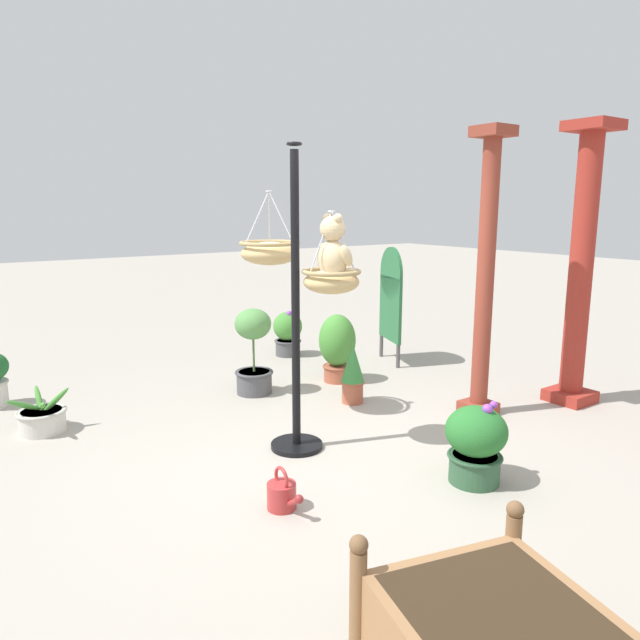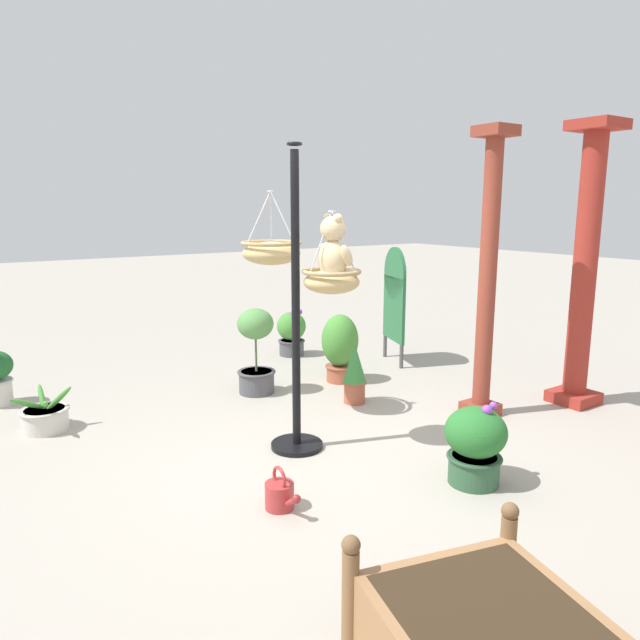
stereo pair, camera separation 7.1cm
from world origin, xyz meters
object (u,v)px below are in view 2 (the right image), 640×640
Objects in this scene: potted_plant_small_succulent at (340,346)px; potted_plant_conical_shrub at (256,350)px; greenhouse_pillar_far_back at (584,272)px; potted_plant_bushy_green at (475,443)px; potted_plant_broad_leaf at (45,416)px; teddy_bear at (334,251)px; hanging_basket_left_high at (271,252)px; display_pole_central at (296,358)px; greenhouse_pillar_right at (487,282)px; hanging_basket_with_teddy at (332,280)px; potted_plant_tall_leafy at (291,333)px; display_sign_board at (394,295)px; potted_plant_trailing_ivy at (355,373)px; watering_can at (280,494)px.

potted_plant_small_succulent is 0.85× the size of potted_plant_conical_shrub.
potted_plant_bushy_green is at bearing -74.18° from greenhouse_pillar_far_back.
teddy_bear is at bearing 48.22° from potted_plant_broad_leaf.
hanging_basket_left_high is 3.14m from greenhouse_pillar_far_back.
greenhouse_pillar_right is at bearing 80.13° from display_pole_central.
display_pole_central is at bearing -102.06° from greenhouse_pillar_far_back.
teddy_bear is 1.69m from greenhouse_pillar_right.
hanging_basket_left_high is at bearing 164.49° from display_pole_central.
hanging_basket_with_teddy reaches higher than potted_plant_tall_leafy.
teddy_bear reaches higher than display_sign_board.
potted_plant_tall_leafy is (-2.84, 1.33, -1.12)m from hanging_basket_with_teddy.
hanging_basket_with_teddy is 1.05× the size of potted_plant_trailing_ivy.
display_pole_central is 1.35m from potted_plant_trailing_ivy.
potted_plant_small_succulent is 1.39× the size of potted_plant_broad_leaf.
hanging_basket_left_high is 1.78m from potted_plant_small_succulent.
hanging_basket_with_teddy is at bearing -5.57° from potted_plant_conical_shrub.
potted_plant_tall_leafy is at bearing 144.49° from hanging_basket_left_high.
potted_plant_trailing_ivy is (-1.28, -1.91, -1.05)m from greenhouse_pillar_far_back.
teddy_bear is 1.76m from potted_plant_trailing_ivy.
potted_plant_tall_leafy reaches higher than watering_can.
greenhouse_pillar_far_back is 2.71m from potted_plant_small_succulent.
display_pole_central is 1.65× the size of display_sign_board.
greenhouse_pillar_right is (0.33, 1.92, 0.53)m from display_pole_central.
greenhouse_pillar_right reaches higher than potted_plant_broad_leaf.
greenhouse_pillar_far_back is 3.56× the size of potted_plant_small_succulent.
watering_can is at bearing -109.23° from potted_plant_bushy_green.
potted_plant_tall_leafy is (-3.03, -0.34, -1.00)m from greenhouse_pillar_right.
potted_plant_conical_shrub is (-1.65, 0.16, -0.95)m from hanging_basket_with_teddy.
teddy_bear is 3.41m from potted_plant_tall_leafy.
potted_plant_small_succulent is (-0.56, 1.21, -1.18)m from hanging_basket_left_high.
hanging_basket_left_high is 1.93× the size of watering_can.
hanging_basket_with_teddy reaches higher than potted_plant_small_succulent.
potted_plant_bushy_green is (1.13, 0.47, -1.35)m from teddy_bear.
display_pole_central is 2.66× the size of potted_plant_conical_shrub.
potted_plant_small_succulent is 2.28× the size of watering_can.
display_pole_central reaches higher than potted_plant_tall_leafy.
potted_plant_conical_shrub is (-0.73, 0.20, -1.12)m from hanging_basket_left_high.
display_pole_central is at bearing -149.75° from potted_plant_bushy_green.
hanging_basket_with_teddy is 1.06× the size of potted_plant_bushy_green.
potted_plant_broad_leaf is (-0.12, -2.12, -0.35)m from potted_plant_conical_shrub.
hanging_basket_with_teddy is 0.24× the size of greenhouse_pillar_right.
potted_plant_bushy_green is at bearing 14.52° from hanging_basket_left_high.
greenhouse_pillar_right reaches higher than display_pole_central.
hanging_basket_with_teddy is 1.61m from potted_plant_trailing_ivy.
greenhouse_pillar_right reaches higher than display_sign_board.
greenhouse_pillar_right is at bearing -16.33° from display_sign_board.
greenhouse_pillar_right is 3.21m from potted_plant_tall_leafy.
greenhouse_pillar_right is at bearing 128.96° from potted_plant_bushy_green.
hanging_basket_left_high is at bearing -69.46° from display_sign_board.
display_sign_board is at bearing 93.46° from potted_plant_conical_shrub.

